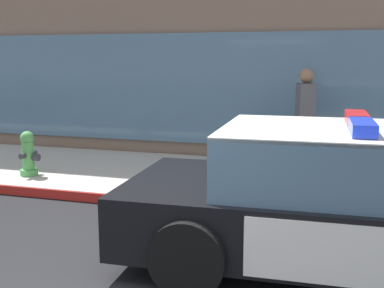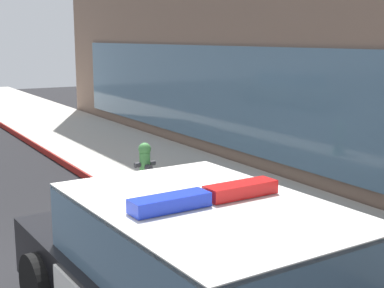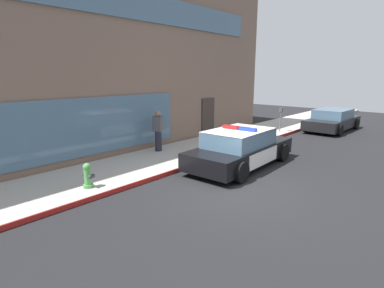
# 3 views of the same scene
# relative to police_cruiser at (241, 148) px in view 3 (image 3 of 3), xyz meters

# --- Properties ---
(ground) EXTENTS (48.00, 48.00, 0.00)m
(ground) POSITION_rel_police_cruiser_xyz_m (-2.13, -1.15, -0.68)
(ground) COLOR black
(sidewalk) EXTENTS (48.00, 2.98, 0.15)m
(sidewalk) POSITION_rel_police_cruiser_xyz_m (-2.13, 2.71, -0.60)
(sidewalk) COLOR #B2ADA3
(sidewalk) RESTS_ON ground
(curb_red_paint) EXTENTS (28.80, 0.04, 0.14)m
(curb_red_paint) POSITION_rel_police_cruiser_xyz_m (-2.13, 1.20, -0.60)
(curb_red_paint) COLOR maroon
(curb_red_paint) RESTS_ON ground
(storefront_building) EXTENTS (23.66, 10.85, 8.26)m
(storefront_building) POSITION_rel_police_cruiser_xyz_m (-3.74, 9.63, 3.45)
(storefront_building) COLOR #7A6051
(storefront_building) RESTS_ON ground
(police_cruiser) EXTENTS (4.92, 2.25, 1.49)m
(police_cruiser) POSITION_rel_police_cruiser_xyz_m (0.00, 0.00, 0.00)
(police_cruiser) COLOR black
(police_cruiser) RESTS_ON ground
(fire_hydrant) EXTENTS (0.34, 0.39, 0.73)m
(fire_hydrant) POSITION_rel_police_cruiser_xyz_m (-5.08, 1.84, -0.18)
(fire_hydrant) COLOR #4C994C
(fire_hydrant) RESTS_ON sidewalk
(car_down_street) EXTENTS (4.70, 2.18, 1.29)m
(car_down_street) POSITION_rel_police_cruiser_xyz_m (9.91, -0.13, -0.05)
(car_down_street) COLOR black
(car_down_street) RESTS_ON ground
(pedestrian_on_sidewalk) EXTENTS (0.36, 0.46, 1.71)m
(pedestrian_on_sidewalk) POSITION_rel_police_cruiser_xyz_m (-0.85, 3.52, 0.33)
(pedestrian_on_sidewalk) COLOR #23232D
(pedestrian_on_sidewalk) RESTS_ON sidewalk
(parking_meter) EXTENTS (0.12, 0.18, 1.34)m
(parking_meter) POSITION_rel_police_cruiser_xyz_m (6.80, 1.73, 0.40)
(parking_meter) COLOR slate
(parking_meter) RESTS_ON sidewalk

